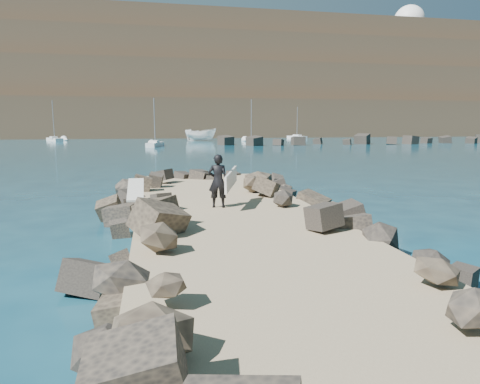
# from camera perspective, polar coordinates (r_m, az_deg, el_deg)

# --- Properties ---
(ground) EXTENTS (800.00, 800.00, 0.00)m
(ground) POSITION_cam_1_polar(r_m,az_deg,el_deg) (13.58, -0.84, -5.60)
(ground) COLOR #0F384C
(ground) RESTS_ON ground
(jetty) EXTENTS (6.00, 26.00, 0.60)m
(jetty) POSITION_cam_1_polar(r_m,az_deg,el_deg) (11.61, 0.99, -6.62)
(jetty) COLOR #8C7759
(jetty) RESTS_ON ground
(riprap_left) EXTENTS (2.60, 22.00, 1.00)m
(riprap_left) POSITION_cam_1_polar(r_m,az_deg,el_deg) (11.80, -13.51, -5.62)
(riprap_left) COLOR #262421
(riprap_left) RESTS_ON ground
(riprap_right) EXTENTS (2.60, 22.00, 1.00)m
(riprap_right) POSITION_cam_1_polar(r_m,az_deg,el_deg) (12.93, 13.18, -4.32)
(riprap_right) COLOR #272421
(riprap_right) RESTS_ON ground
(breakwater_secondary) EXTENTS (52.00, 4.00, 1.20)m
(breakwater_secondary) POSITION_cam_1_polar(r_m,az_deg,el_deg) (77.60, 17.47, 6.56)
(breakwater_secondary) COLOR black
(breakwater_secondary) RESTS_ON ground
(headland) EXTENTS (360.00, 140.00, 32.00)m
(headland) POSITION_cam_1_polar(r_m,az_deg,el_deg) (173.82, -7.56, 13.14)
(headland) COLOR #2D4919
(headland) RESTS_ON ground
(surfboard_resting) EXTENTS (0.57, 2.20, 0.07)m
(surfboard_resting) POSITION_cam_1_polar(r_m,az_deg,el_deg) (15.53, -13.73, -0.10)
(surfboard_resting) COLOR silver
(surfboard_resting) RESTS_ON riprap_left
(boat_imported) EXTENTS (6.97, 4.50, 2.52)m
(boat_imported) POSITION_cam_1_polar(r_m,az_deg,el_deg) (88.52, -5.28, 7.62)
(boat_imported) COLOR white
(boat_imported) RESTS_ON ground
(surfer_with_board) EXTENTS (1.23, 2.17, 1.83)m
(surfer_with_board) POSITION_cam_1_polar(r_m,az_deg,el_deg) (14.60, -2.70, 1.51)
(surfer_with_board) COLOR black
(surfer_with_board) RESTS_ON jetty
(radome) EXTENTS (12.33, 12.33, 19.53)m
(radome) POSITION_cam_1_polar(r_m,az_deg,el_deg) (201.29, 21.58, 19.90)
(radome) COLOR silver
(radome) RESTS_ON headland
(sailboat_e) EXTENTS (4.38, 6.72, 8.21)m
(sailboat_e) POSITION_cam_1_polar(r_m,az_deg,el_deg) (93.88, -23.49, 6.44)
(sailboat_e) COLOR silver
(sailboat_e) RESTS_ON ground
(sailboat_b) EXTENTS (2.89, 6.22, 7.44)m
(sailboat_b) POSITION_cam_1_polar(r_m,az_deg,el_deg) (66.95, -11.24, 6.25)
(sailboat_b) COLOR silver
(sailboat_b) RESTS_ON ground
(sailboat_d) EXTENTS (2.21, 6.86, 8.16)m
(sailboat_d) POSITION_cam_1_polar(r_m,az_deg,el_deg) (82.86, 1.52, 6.93)
(sailboat_d) COLOR silver
(sailboat_d) RESTS_ON ground
(sailboat_f) EXTENTS (3.20, 6.24, 7.49)m
(sailboat_f) POSITION_cam_1_polar(r_m,az_deg,el_deg) (101.67, 7.60, 7.25)
(sailboat_f) COLOR silver
(sailboat_f) RESTS_ON ground
(headland_buildings) EXTENTS (137.50, 30.50, 5.00)m
(headland_buildings) POSITION_cam_1_polar(r_m,az_deg,el_deg) (169.01, -5.06, 19.45)
(headland_buildings) COLOR white
(headland_buildings) RESTS_ON headland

